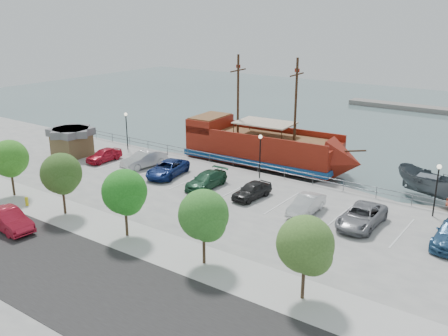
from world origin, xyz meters
The scene contains 27 objects.
ground centered at (0.00, 0.00, -1.00)m, with size 160.00×160.00×0.00m, color #4D6365.
street centered at (0.00, -16.00, 0.01)m, with size 100.00×8.00×0.04m, color black.
sidewalk centered at (0.00, -10.00, 0.01)m, with size 100.00×4.00×0.05m, color beige.
seawall_railing centered at (0.00, 7.80, 0.53)m, with size 50.00×0.06×1.00m.
pirate_ship centered at (-1.92, 12.62, 1.09)m, with size 19.98×6.67×12.49m.
patrol_boat centered at (13.99, 12.69, 0.29)m, with size 2.50×6.66×2.58m, color #515960.
dock_west centered at (-12.58, 9.20, -0.78)m, with size 7.53×2.15×0.43m, color gray.
dock_mid centered at (8.13, 9.20, -0.78)m, with size 7.60×2.17×0.43m, color gray.
dock_east centered at (15.55, 9.20, -0.78)m, with size 7.57×2.16×0.43m, color gray.
shed centered at (-20.88, 0.94, 1.66)m, with size 3.80×3.80×3.12m.
street_sedan centered at (-8.87, -14.31, 0.80)m, with size 1.69×4.86×1.60m, color #A91529.
fire_hydrant centered at (-11.92, -10.80, 0.44)m, with size 0.28×0.28×0.82m.
lamp_post_left centered at (-18.00, 6.50, 2.94)m, with size 0.36×0.36×4.28m.
lamp_post_mid centered at (0.00, 6.50, 2.94)m, with size 0.36×0.36×4.28m.
lamp_post_right centered at (16.00, 6.50, 2.94)m, with size 0.36×0.36×4.28m.
tree_b centered at (-14.85, -10.07, 3.30)m, with size 3.30×3.20×5.00m.
tree_c centered at (-7.85, -10.07, 3.30)m, with size 3.30×3.20×5.00m.
tree_d centered at (-0.85, -10.07, 3.30)m, with size 3.30×3.20×5.00m.
tree_e centered at (6.15, -10.07, 3.30)m, with size 3.30×3.20×5.00m.
tree_f centered at (13.15, -10.07, 3.30)m, with size 3.30×3.20×5.00m.
parked_car_a centered at (-16.43, 1.56, 0.71)m, with size 1.67×4.15×1.41m, color red.
parked_car_b centered at (-11.53, 2.60, 0.82)m, with size 1.73×4.97×1.64m, color silver.
parked_car_c centered at (-7.65, 1.84, 0.74)m, with size 2.46×5.34×1.48m, color navy.
parked_car_d centered at (-2.56, 1.41, 0.71)m, with size 1.98×4.87×1.41m, color #1C472D.
parked_car_e centered at (2.26, 1.57, 0.71)m, with size 1.69×4.20×1.43m, color black.
parked_car_f centered at (7.57, 1.28, 0.72)m, with size 1.53×4.40×1.45m, color silver.
parked_car_g centered at (12.05, 1.50, 0.76)m, with size 2.53×5.49×1.52m, color gray.
Camera 1 is at (23.67, -32.55, 15.63)m, focal length 40.00 mm.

